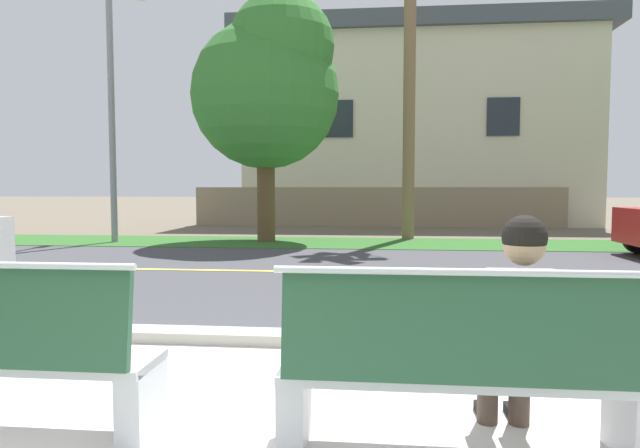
{
  "coord_description": "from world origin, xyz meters",
  "views": [
    {
      "loc": [
        0.85,
        -2.39,
        1.39
      ],
      "look_at": [
        0.26,
        3.46,
        1.0
      ],
      "focal_mm": 30.86,
      "sensor_mm": 36.0,
      "label": 1
    }
  ],
  "objects_px": {
    "bench_right": "(461,372)",
    "seated_person_grey": "(518,323)",
    "shade_tree_far_left": "(269,84)",
    "streetlamp": "(115,84)"
  },
  "relations": [
    {
      "from": "seated_person_grey",
      "to": "bench_right",
      "type": "bearing_deg",
      "value": -151.54
    },
    {
      "from": "seated_person_grey",
      "to": "streetlamp",
      "type": "relative_size",
      "value": 0.18
    },
    {
      "from": "seated_person_grey",
      "to": "shade_tree_far_left",
      "type": "relative_size",
      "value": 0.2
    },
    {
      "from": "seated_person_grey",
      "to": "shade_tree_far_left",
      "type": "distance_m",
      "value": 11.83
    },
    {
      "from": "shade_tree_far_left",
      "to": "bench_right",
      "type": "bearing_deg",
      "value": -74.21
    },
    {
      "from": "shade_tree_far_left",
      "to": "streetlamp",
      "type": "bearing_deg",
      "value": -175.43
    },
    {
      "from": "bench_right",
      "to": "seated_person_grey",
      "type": "relative_size",
      "value": 1.49
    },
    {
      "from": "streetlamp",
      "to": "shade_tree_far_left",
      "type": "bearing_deg",
      "value": 4.57
    },
    {
      "from": "bench_right",
      "to": "shade_tree_far_left",
      "type": "height_order",
      "value": "shade_tree_far_left"
    },
    {
      "from": "bench_right",
      "to": "seated_person_grey",
      "type": "bearing_deg",
      "value": 28.46
    }
  ]
}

